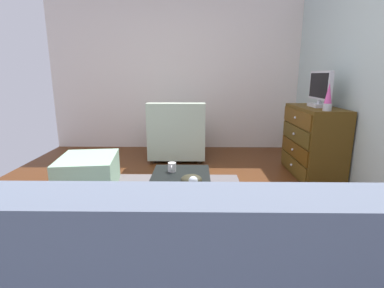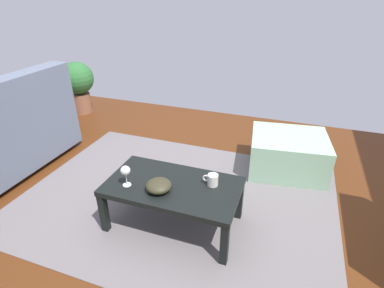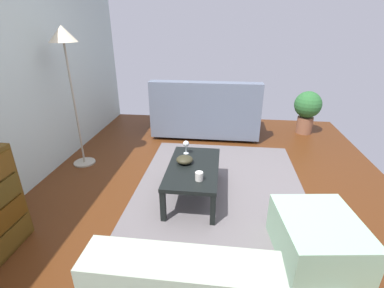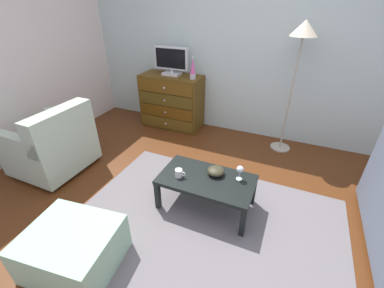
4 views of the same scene
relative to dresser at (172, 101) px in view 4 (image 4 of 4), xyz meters
name	(u,v)px [view 4 (image 4 of 4)]	position (x,y,z in m)	size (l,w,h in m)	color
ground_plane	(194,209)	(1.13, -1.69, -0.46)	(5.77, 4.48, 0.05)	#522910
wall_accent_rear	(249,51)	(1.13, 0.31, 0.84)	(5.77, 0.12, 2.55)	#B1C2BC
area_rug	(204,226)	(1.33, -1.89, -0.43)	(2.60, 1.90, 0.01)	slate
dresser	(172,101)	(0.00, 0.00, 0.00)	(1.00, 0.49, 0.87)	#513710
tv	(171,61)	(0.01, 0.02, 0.66)	(0.55, 0.18, 0.43)	silver
lava_lamp	(193,69)	(0.40, -0.04, 0.58)	(0.09, 0.09, 0.33)	#B7B7BC
coffee_table	(207,182)	(1.23, -1.60, -0.12)	(0.96, 0.53, 0.36)	black
wine_glass	(240,170)	(1.53, -1.48, 0.04)	(0.07, 0.07, 0.16)	silver
mug	(179,173)	(0.96, -1.69, -0.03)	(0.11, 0.08, 0.08)	silver
bowl_decorative	(216,171)	(1.29, -1.50, -0.03)	(0.18, 0.18, 0.08)	#32301F
armchair	(53,145)	(-0.75, -1.75, -0.08)	(0.80, 0.82, 0.87)	#332319
ottoman	(73,248)	(0.48, -2.67, -0.25)	(0.70, 0.60, 0.37)	#97C2A0
standing_lamp	(302,42)	(1.82, -0.05, 1.04)	(0.32, 0.32, 1.73)	#A59E8C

